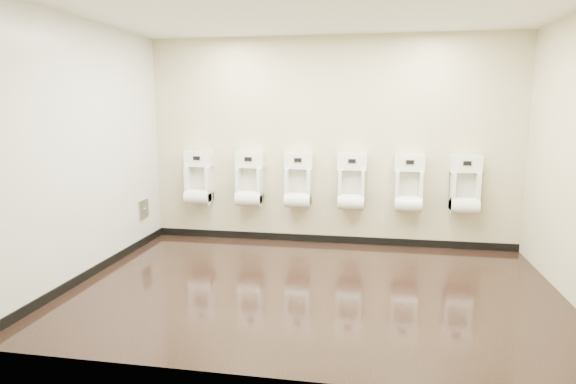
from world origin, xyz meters
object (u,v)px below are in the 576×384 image
object	(u,v)px
urinal_0	(199,181)
urinal_3	(352,186)
urinal_1	(249,183)
urinal_5	(465,189)
urinal_2	(298,184)
urinal_4	(409,187)
access_panel	(143,209)

from	to	relation	value
urinal_0	urinal_3	world-z (taller)	same
urinal_1	urinal_5	size ratio (longest dim) A/B	1.00
urinal_2	urinal_4	world-z (taller)	same
urinal_1	urinal_5	distance (m)	2.85
urinal_1	urinal_3	world-z (taller)	same
urinal_4	urinal_5	bearing A→B (deg)	0.00
urinal_2	urinal_1	bearing A→B (deg)	180.00
urinal_1	urinal_2	size ratio (longest dim) A/B	1.00
urinal_0	urinal_5	size ratio (longest dim) A/B	1.00
urinal_2	urinal_0	bearing A→B (deg)	180.00
urinal_4	urinal_0	bearing A→B (deg)	180.00
urinal_5	urinal_4	bearing A→B (deg)	180.00
urinal_0	urinal_3	xyz separation A→B (m)	(2.14, 0.00, 0.00)
urinal_2	urinal_3	distance (m)	0.72
urinal_0	urinal_1	world-z (taller)	same
access_panel	urinal_1	size ratio (longest dim) A/B	0.34
urinal_0	urinal_1	size ratio (longest dim) A/B	1.00
urinal_5	urinal_3	bearing A→B (deg)	180.00
urinal_2	urinal_5	xyz separation A→B (m)	(2.16, 0.00, 0.00)
urinal_0	access_panel	bearing A→B (deg)	-147.05
urinal_0	urinal_2	distance (m)	1.42
urinal_5	urinal_2	bearing A→B (deg)	180.00
urinal_3	urinal_1	bearing A→B (deg)	180.00
urinal_3	urinal_4	world-z (taller)	same
urinal_1	urinal_0	bearing A→B (deg)	180.00
urinal_0	urinal_4	size ratio (longest dim) A/B	1.00
access_panel	urinal_4	size ratio (longest dim) A/B	0.34
urinal_3	urinal_4	distance (m)	0.74
access_panel	urinal_3	size ratio (longest dim) A/B	0.34
access_panel	urinal_2	world-z (taller)	urinal_2
urinal_3	urinal_5	size ratio (longest dim) A/B	1.00
access_panel	urinal_0	xyz separation A→B (m)	(0.65, 0.42, 0.33)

